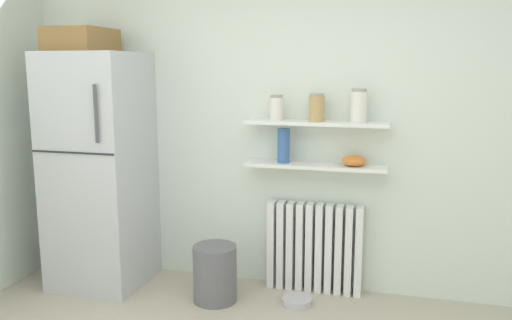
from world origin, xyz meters
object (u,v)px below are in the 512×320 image
Objects in this scene: storage_jar_1 at (317,107)px; trash_bin at (215,273)px; storage_jar_2 at (359,106)px; pet_food_bowl at (297,301)px; shelf_bowl at (354,161)px; vase at (284,146)px; refrigerator at (99,166)px; radiator at (314,248)px; storage_jar_0 at (276,108)px.

trash_bin is (-0.67, -0.34, -1.19)m from storage_jar_1.
storage_jar_2 reaches higher than storage_jar_1.
pet_food_bowl is at bearing -145.97° from storage_jar_2.
storage_jar_2 reaches higher than shelf_bowl.
vase is 1.46× the size of shelf_bowl.
trash_bin is at bearing -160.28° from shelf_bowl.
refrigerator is at bearing -173.37° from storage_jar_2.
storage_jar_1 is 0.80× the size of vase.
trash_bin is at bearing -151.11° from radiator.
storage_jar_1 is at bearing -0.00° from vase.
vase is at bearing -180.00° from storage_jar_2.
storage_jar_0 reaches higher than shelf_bowl.
storage_jar_1 is 0.46m from shelf_bowl.
radiator is 4.13× the size of shelf_bowl.
storage_jar_0 is 1.29m from trash_bin.
storage_jar_0 is 1.07× the size of shelf_bowl.
storage_jar_2 is at bearing 34.03° from pet_food_bowl.
radiator is 3.56× the size of storage_jar_1.
pet_food_bowl is (0.22, -0.25, -1.37)m from storage_jar_0.
storage_jar_2 is 0.94× the size of vase.
refrigerator is 7.83× the size of vase.
storage_jar_0 reaches higher than trash_bin.
vase reaches higher than pet_food_bowl.
refrigerator reaches higher than radiator.
storage_jar_2 is at bearing 0.00° from storage_jar_1.
storage_jar_0 is at bearing -174.21° from radiator.
storage_jar_0 is at bearing 180.00° from storage_jar_1.
storage_jar_0 is 0.85× the size of pet_food_bowl.
storage_jar_2 is 1.46m from pet_food_bowl.
vase is at bearing 122.60° from pet_food_bowl.
radiator is at bearing 7.15° from vase.
storage_jar_1 is 0.48× the size of trash_bin.
storage_jar_2 reaches higher than storage_jar_0.
storage_jar_1 is (1.64, 0.22, 0.46)m from refrigerator.
vase reaches higher than trash_bin.
vase is at bearing 9.12° from refrigerator.
storage_jar_2 is at bearing 0.00° from vase.
storage_jar_2 is (0.59, 0.00, 0.03)m from storage_jar_0.
refrigerator reaches higher than storage_jar_2.
storage_jar_1 reaches higher than storage_jar_0.
vase is at bearing 0.00° from storage_jar_0.
storage_jar_2 is at bearing 0.00° from shelf_bowl.
pet_food_bowl is at bearing -107.15° from storage_jar_1.
pet_food_bowl is (1.56, -0.03, -0.91)m from refrigerator.
storage_jar_0 is (-0.30, -0.03, 1.05)m from radiator.
refrigerator is 9.08× the size of pet_food_bowl.
storage_jar_1 is 1.41m from trash_bin.
pet_food_bowl is at bearing 8.30° from trash_bin.
shelf_bowl is (-0.02, -0.00, -0.39)m from storage_jar_2.
storage_jar_2 reaches higher than pet_food_bowl.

